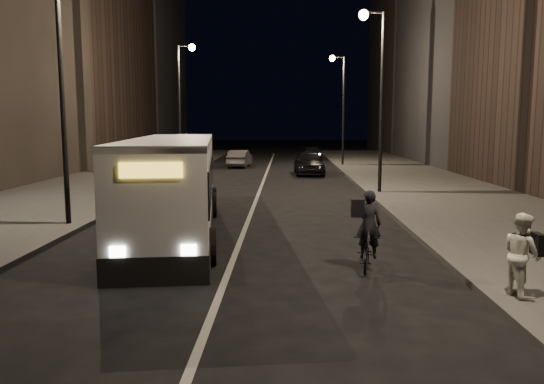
# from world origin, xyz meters

# --- Properties ---
(ground) EXTENTS (180.00, 180.00, 0.00)m
(ground) POSITION_xyz_m (0.00, 0.00, 0.00)
(ground) COLOR black
(ground) RESTS_ON ground
(sidewalk_right) EXTENTS (7.00, 70.00, 0.16)m
(sidewalk_right) POSITION_xyz_m (8.50, 14.00, 0.08)
(sidewalk_right) COLOR #3C3D3A
(sidewalk_right) RESTS_ON ground
(sidewalk_left) EXTENTS (7.00, 70.00, 0.16)m
(sidewalk_left) POSITION_xyz_m (-8.50, 14.00, 0.08)
(sidewalk_left) COLOR #3C3D3A
(sidewalk_left) RESTS_ON ground
(building_row_right) EXTENTS (8.00, 61.00, 21.00)m
(building_row_right) POSITION_xyz_m (16.00, 27.50, 10.50)
(building_row_right) COLOR black
(building_row_right) RESTS_ON ground
(building_row_left) EXTENTS (8.00, 61.00, 22.00)m
(building_row_left) POSITION_xyz_m (-16.00, 28.50, 11.00)
(building_row_left) COLOR black
(building_row_left) RESTS_ON ground
(streetlight_right_mid) EXTENTS (1.20, 0.44, 8.12)m
(streetlight_right_mid) POSITION_xyz_m (5.33, 12.00, 5.36)
(streetlight_right_mid) COLOR black
(streetlight_right_mid) RESTS_ON sidewalk_right
(streetlight_right_far) EXTENTS (1.20, 0.44, 8.12)m
(streetlight_right_far) POSITION_xyz_m (5.33, 28.00, 5.36)
(streetlight_right_far) COLOR black
(streetlight_right_far) RESTS_ON sidewalk_right
(streetlight_left_near) EXTENTS (1.20, 0.44, 8.12)m
(streetlight_left_near) POSITION_xyz_m (-5.33, 4.00, 5.36)
(streetlight_left_near) COLOR black
(streetlight_left_near) RESTS_ON sidewalk_left
(streetlight_left_far) EXTENTS (1.20, 0.44, 8.12)m
(streetlight_left_far) POSITION_xyz_m (-5.33, 22.00, 5.36)
(streetlight_left_far) COLOR black
(streetlight_left_far) RESTS_ON sidewalk_left
(city_bus) EXTENTS (3.58, 10.81, 2.87)m
(city_bus) POSITION_xyz_m (-2.08, 3.32, 1.56)
(city_bus) COLOR silver
(city_bus) RESTS_ON ground
(cyclist_on_bicycle) EXTENTS (0.81, 1.68, 1.85)m
(cyclist_on_bicycle) POSITION_xyz_m (3.13, -0.54, 0.62)
(cyclist_on_bicycle) COLOR black
(cyclist_on_bicycle) RESTS_ON ground
(pedestrian_woman) EXTENTS (0.71, 0.85, 1.54)m
(pedestrian_woman) POSITION_xyz_m (5.60, -2.77, 0.93)
(pedestrian_woman) COLOR silver
(pedestrian_woman) RESTS_ON sidewalk_right
(car_near) EXTENTS (1.96, 4.59, 1.55)m
(car_near) POSITION_xyz_m (2.76, 21.75, 0.77)
(car_near) COLOR black
(car_near) RESTS_ON ground
(car_mid) EXTENTS (1.68, 4.00, 1.29)m
(car_mid) POSITION_xyz_m (-2.19, 27.35, 0.64)
(car_mid) COLOR #393A3C
(car_mid) RESTS_ON ground
(car_far) EXTENTS (1.84, 4.10, 1.17)m
(car_far) POSITION_xyz_m (3.60, 35.00, 0.58)
(car_far) COLOR black
(car_far) RESTS_ON ground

